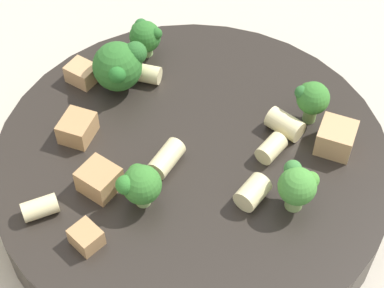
{
  "coord_description": "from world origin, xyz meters",
  "views": [
    {
      "loc": [
        -0.11,
        0.27,
        0.4
      ],
      "look_at": [
        0.0,
        0.0,
        0.05
      ],
      "focal_mm": 60.0,
      "sensor_mm": 36.0,
      "label": 1
    }
  ],
  "objects_px": {
    "broccoli_floret_4": "(145,36)",
    "chicken_chunk_0": "(77,128)",
    "broccoli_floret_2": "(312,98)",
    "pasta_bowl": "(192,168)",
    "broccoli_floret_1": "(298,186)",
    "chicken_chunk_1": "(99,180)",
    "chicken_chunk_4": "(336,138)",
    "rigatoni_5": "(166,159)",
    "rigatoni_3": "(285,124)",
    "broccoli_floret_0": "(140,184)",
    "rigatoni_4": "(253,192)",
    "chicken_chunk_3": "(82,73)",
    "rigatoni_0": "(147,74)",
    "broccoli_floret_3": "(119,66)",
    "chicken_chunk_2": "(86,237)",
    "rigatoni_2": "(40,208)",
    "rigatoni_1": "(271,148)"
  },
  "relations": [
    {
      "from": "rigatoni_1",
      "to": "rigatoni_3",
      "type": "xyz_separation_m",
      "value": [
        -0.0,
        -0.02,
        0.0
      ]
    },
    {
      "from": "broccoli_floret_1",
      "to": "chicken_chunk_1",
      "type": "xyz_separation_m",
      "value": [
        0.13,
        0.04,
        -0.01
      ]
    },
    {
      "from": "broccoli_floret_2",
      "to": "rigatoni_1",
      "type": "xyz_separation_m",
      "value": [
        0.01,
        0.04,
        -0.02
      ]
    },
    {
      "from": "broccoli_floret_4",
      "to": "chicken_chunk_1",
      "type": "relative_size",
      "value": 1.26
    },
    {
      "from": "rigatoni_3",
      "to": "rigatoni_5",
      "type": "relative_size",
      "value": 0.92
    },
    {
      "from": "rigatoni_0",
      "to": "chicken_chunk_2",
      "type": "height_order",
      "value": "same"
    },
    {
      "from": "rigatoni_2",
      "to": "chicken_chunk_3",
      "type": "height_order",
      "value": "chicken_chunk_3"
    },
    {
      "from": "broccoli_floret_0",
      "to": "rigatoni_3",
      "type": "relative_size",
      "value": 1.26
    },
    {
      "from": "rigatoni_5",
      "to": "chicken_chunk_4",
      "type": "distance_m",
      "value": 0.12
    },
    {
      "from": "broccoli_floret_1",
      "to": "rigatoni_0",
      "type": "distance_m",
      "value": 0.16
    },
    {
      "from": "broccoli_floret_1",
      "to": "rigatoni_3",
      "type": "relative_size",
      "value": 1.32
    },
    {
      "from": "rigatoni_1",
      "to": "rigatoni_3",
      "type": "height_order",
      "value": "rigatoni_3"
    },
    {
      "from": "chicken_chunk_2",
      "to": "broccoli_floret_4",
      "type": "bearing_deg",
      "value": -76.12
    },
    {
      "from": "pasta_bowl",
      "to": "broccoli_floret_4",
      "type": "bearing_deg",
      "value": -47.29
    },
    {
      "from": "rigatoni_3",
      "to": "rigatoni_5",
      "type": "height_order",
      "value": "rigatoni_3"
    },
    {
      "from": "broccoli_floret_4",
      "to": "chicken_chunk_0",
      "type": "bearing_deg",
      "value": 86.34
    },
    {
      "from": "broccoli_floret_0",
      "to": "chicken_chunk_2",
      "type": "bearing_deg",
      "value": 67.32
    },
    {
      "from": "rigatoni_2",
      "to": "broccoli_floret_4",
      "type": "bearing_deg",
      "value": -88.35
    },
    {
      "from": "broccoli_floret_0",
      "to": "broccoli_floret_3",
      "type": "relative_size",
      "value": 0.81
    },
    {
      "from": "chicken_chunk_0",
      "to": "chicken_chunk_3",
      "type": "relative_size",
      "value": 1.14
    },
    {
      "from": "chicken_chunk_1",
      "to": "broccoli_floret_0",
      "type": "bearing_deg",
      "value": -178.84
    },
    {
      "from": "pasta_bowl",
      "to": "rigatoni_3",
      "type": "distance_m",
      "value": 0.08
    },
    {
      "from": "pasta_bowl",
      "to": "rigatoni_3",
      "type": "bearing_deg",
      "value": -140.17
    },
    {
      "from": "pasta_bowl",
      "to": "rigatoni_5",
      "type": "xyz_separation_m",
      "value": [
        0.01,
        0.02,
        0.02
      ]
    },
    {
      "from": "broccoli_floret_0",
      "to": "broccoli_floret_4",
      "type": "height_order",
      "value": "broccoli_floret_0"
    },
    {
      "from": "pasta_bowl",
      "to": "broccoli_floret_1",
      "type": "distance_m",
      "value": 0.09
    },
    {
      "from": "broccoli_floret_1",
      "to": "broccoli_floret_3",
      "type": "bearing_deg",
      "value": -18.8
    },
    {
      "from": "broccoli_floret_4",
      "to": "rigatoni_1",
      "type": "relative_size",
      "value": 1.45
    },
    {
      "from": "pasta_bowl",
      "to": "rigatoni_3",
      "type": "xyz_separation_m",
      "value": [
        -0.05,
        -0.05,
        0.03
      ]
    },
    {
      "from": "broccoli_floret_3",
      "to": "chicken_chunk_4",
      "type": "xyz_separation_m",
      "value": [
        -0.17,
        -0.01,
        -0.01
      ]
    },
    {
      "from": "broccoli_floret_1",
      "to": "chicken_chunk_0",
      "type": "distance_m",
      "value": 0.16
    },
    {
      "from": "broccoli_floret_1",
      "to": "rigatoni_0",
      "type": "xyz_separation_m",
      "value": [
        0.14,
        -0.07,
        -0.01
      ]
    },
    {
      "from": "rigatoni_0",
      "to": "chicken_chunk_3",
      "type": "xyz_separation_m",
      "value": [
        0.05,
        0.02,
        0.0
      ]
    },
    {
      "from": "broccoli_floret_0",
      "to": "chicken_chunk_1",
      "type": "bearing_deg",
      "value": 1.16
    },
    {
      "from": "broccoli_floret_2",
      "to": "pasta_bowl",
      "type": "bearing_deg",
      "value": 43.92
    },
    {
      "from": "broccoli_floret_3",
      "to": "rigatoni_3",
      "type": "xyz_separation_m",
      "value": [
        -0.13,
        -0.01,
        -0.01
      ]
    },
    {
      "from": "chicken_chunk_0",
      "to": "chicken_chunk_1",
      "type": "bearing_deg",
      "value": 136.44
    },
    {
      "from": "broccoli_floret_1",
      "to": "broccoli_floret_4",
      "type": "relative_size",
      "value": 1.11
    },
    {
      "from": "rigatoni_4",
      "to": "rigatoni_2",
      "type": "bearing_deg",
      "value": 27.77
    },
    {
      "from": "broccoli_floret_1",
      "to": "rigatoni_3",
      "type": "height_order",
      "value": "broccoli_floret_1"
    },
    {
      "from": "rigatoni_4",
      "to": "pasta_bowl",
      "type": "bearing_deg",
      "value": -21.93
    },
    {
      "from": "chicken_chunk_0",
      "to": "broccoli_floret_3",
      "type": "bearing_deg",
      "value": -95.65
    },
    {
      "from": "rigatoni_4",
      "to": "chicken_chunk_3",
      "type": "xyz_separation_m",
      "value": [
        0.16,
        -0.06,
        -0.0
      ]
    },
    {
      "from": "broccoli_floret_4",
      "to": "rigatoni_1",
      "type": "xyz_separation_m",
      "value": [
        -0.13,
        0.06,
        -0.01
      ]
    },
    {
      "from": "pasta_bowl",
      "to": "rigatoni_0",
      "type": "bearing_deg",
      "value": -41.55
    },
    {
      "from": "broccoli_floret_4",
      "to": "chicken_chunk_4",
      "type": "bearing_deg",
      "value": 167.45
    },
    {
      "from": "pasta_bowl",
      "to": "rigatoni_4",
      "type": "relative_size",
      "value": 12.63
    },
    {
      "from": "rigatoni_4",
      "to": "chicken_chunk_3",
      "type": "height_order",
      "value": "rigatoni_4"
    },
    {
      "from": "broccoli_floret_0",
      "to": "chicken_chunk_4",
      "type": "distance_m",
      "value": 0.15
    },
    {
      "from": "chicken_chunk_4",
      "to": "rigatoni_5",
      "type": "bearing_deg",
      "value": 31.0
    }
  ]
}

